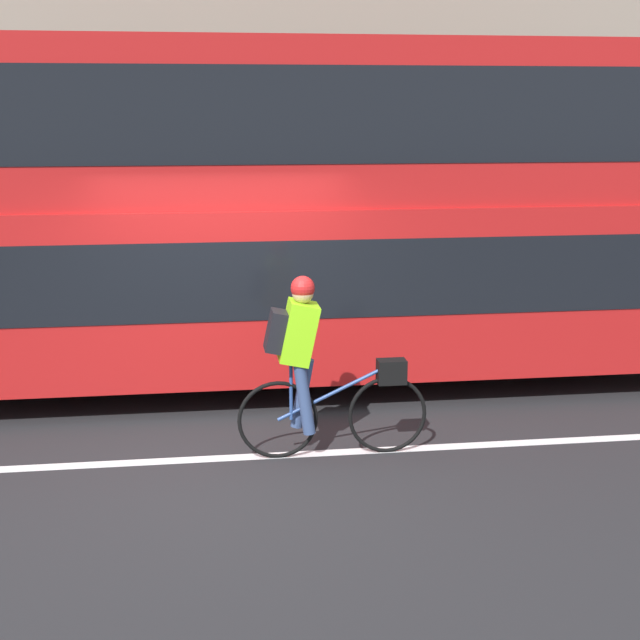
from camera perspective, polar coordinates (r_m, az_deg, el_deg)
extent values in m
plane|color=#232326|center=(8.00, -5.83, -9.44)|extent=(80.00, 80.00, 0.00)
cube|color=silver|center=(8.22, -5.89, -8.76)|extent=(50.00, 0.14, 0.01)
cube|color=gray|center=(13.10, -6.66, -0.05)|extent=(60.00, 2.48, 0.12)
cube|color=gray|center=(14.21, -7.30, 19.17)|extent=(60.00, 0.30, 9.08)
cylinder|color=black|center=(11.11, 14.60, -0.57)|extent=(0.99, 0.30, 0.99)
cylinder|color=black|center=(10.44, -17.04, -1.62)|extent=(0.99, 0.30, 0.99)
cube|color=#B21919|center=(10.21, -0.73, 2.74)|extent=(9.53, 2.54, 1.81)
cube|color=black|center=(10.17, -0.73, 3.94)|extent=(9.15, 2.56, 0.80)
cube|color=#B21919|center=(10.03, -0.76, 12.57)|extent=(9.53, 2.44, 1.67)
cube|color=black|center=(10.03, -0.76, 13.05)|extent=(9.15, 2.46, 0.94)
torus|color=black|center=(8.21, 4.34, -6.08)|extent=(0.73, 0.04, 0.73)
torus|color=black|center=(8.07, -2.71, -6.41)|extent=(0.73, 0.04, 0.73)
cylinder|color=#2D4C8C|center=(8.05, 0.85, -4.68)|extent=(1.02, 0.03, 0.50)
cylinder|color=#2D4C8C|center=(7.99, -1.86, -4.56)|extent=(0.03, 0.03, 0.54)
cube|color=black|center=(8.08, 4.60, -3.30)|extent=(0.26, 0.16, 0.22)
cube|color=#8CE019|center=(7.85, -1.39, -0.80)|extent=(0.37, 0.32, 0.58)
cube|color=black|center=(7.82, -2.85, -0.70)|extent=(0.21, 0.26, 0.38)
cylinder|color=#384C7A|center=(8.10, -1.15, -4.70)|extent=(0.22, 0.11, 0.66)
cylinder|color=#384C7A|center=(7.93, -1.01, -5.10)|extent=(0.20, 0.11, 0.66)
sphere|color=tan|center=(7.77, -1.11, 1.76)|extent=(0.19, 0.19, 0.19)
sphere|color=red|center=(7.76, -1.11, 2.06)|extent=(0.21, 0.21, 0.21)
cylinder|color=#194C23|center=(13.13, -18.82, 1.56)|extent=(0.58, 0.58, 0.87)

